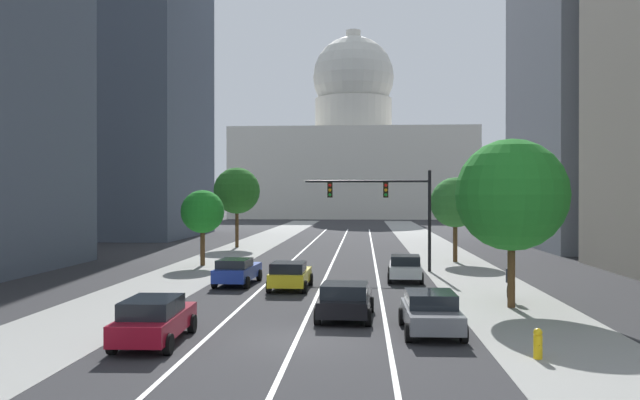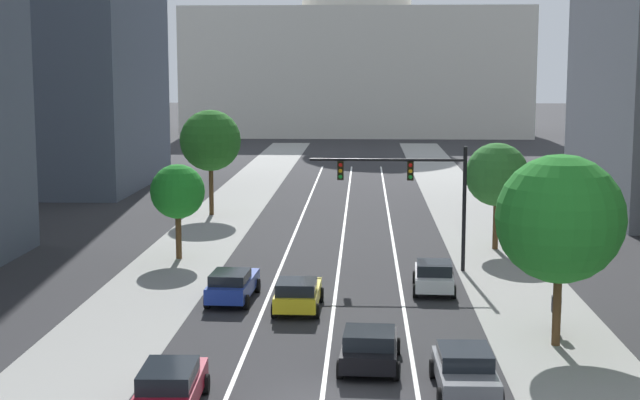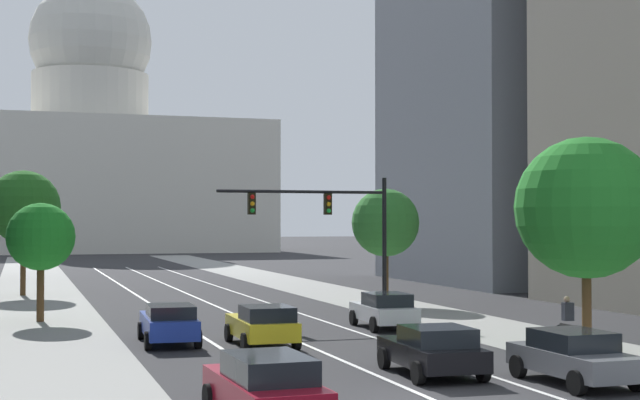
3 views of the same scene
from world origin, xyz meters
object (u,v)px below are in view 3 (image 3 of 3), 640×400
car_yellow (263,325)px  traffic_signal_mast (332,219)px  street_tree_mid_right (385,223)px  street_tree_near_right (586,208)px  car_crimson (265,387)px  street_tree_mid_left (23,207)px  capitol_building (90,154)px  street_tree_near_left (41,237)px  car_blue (169,323)px  car_white (384,310)px  car_black (433,350)px  car_gray (574,356)px  cyclist (567,321)px

car_yellow → traffic_signal_mast: (5.36, 8.30, 3.74)m
street_tree_mid_right → street_tree_near_right: bearing=-90.9°
car_crimson → street_tree_mid_right: (13.38, 26.40, 3.50)m
street_tree_mid_left → capitol_building: bearing=83.4°
car_yellow → street_tree_near_left: (-7.25, 10.71, 2.92)m
car_crimson → car_blue: car_crimson is taller
car_white → car_blue: 9.37m
car_crimson → traffic_signal_mast: bearing=-24.3°
street_tree_near_left → traffic_signal_mast: bearing=-10.9°
car_black → street_tree_mid_left: street_tree_mid_left is taller
capitol_building → street_tree_mid_right: bearing=-84.6°
car_gray → car_white: (-0.00, 13.70, 0.01)m
cyclist → street_tree_near_right: 4.32m
traffic_signal_mast → cyclist: bearing=-66.0°
car_black → cyclist: cyclist is taller
car_gray → car_white: size_ratio=1.02×
cyclist → street_tree_mid_left: 34.58m
capitol_building → traffic_signal_mast: 99.86m
street_tree_near_left → street_tree_mid_right: (17.60, 3.56, 0.61)m
car_gray → car_white: car_white is taller
car_black → car_white: bearing=-12.3°
capitol_building → car_crimson: 120.57m
capitol_building → street_tree_near_left: capitol_building is taller
car_white → car_blue: car_white is taller
car_yellow → traffic_signal_mast: 10.56m
car_gray → car_black: car_gray is taller
car_gray → car_crimson: bearing=102.5°
car_crimson → street_tree_near_left: bearing=8.5°
traffic_signal_mast → car_black: bearing=-98.3°
cyclist → street_tree_mid_left: size_ratio=0.23×
capitol_building → cyclist: bearing=-85.4°
street_tree_near_left → car_white: bearing=-27.6°
traffic_signal_mast → cyclist: (5.01, -11.25, -3.64)m
car_crimson → cyclist: 16.24m
street_tree_near_right → traffic_signal_mast: bearing=110.0°
capitol_building → street_tree_near_right: (8.52, -112.23, -9.34)m
capitol_building → street_tree_near_left: bearing=-95.2°
cyclist → street_tree_mid_right: size_ratio=0.28×
car_crimson → street_tree_near_right: street_tree_near_right is taller
traffic_signal_mast → street_tree_mid_right: 7.79m
car_white → cyclist: 7.95m
capitol_building → car_gray: capitol_building is taller
car_black → street_tree_near_left: 21.18m
car_crimson → cyclist: bearing=-57.6°
car_black → cyclist: 8.66m
car_crimson → street_tree_mid_left: bearing=5.3°
car_black → car_blue: bearing=36.4°
capitol_building → car_gray: (4.56, -117.57, -13.41)m
traffic_signal_mast → street_tree_mid_left: (-13.30, 17.76, 0.75)m
capitol_building → car_crimson: size_ratio=11.07×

